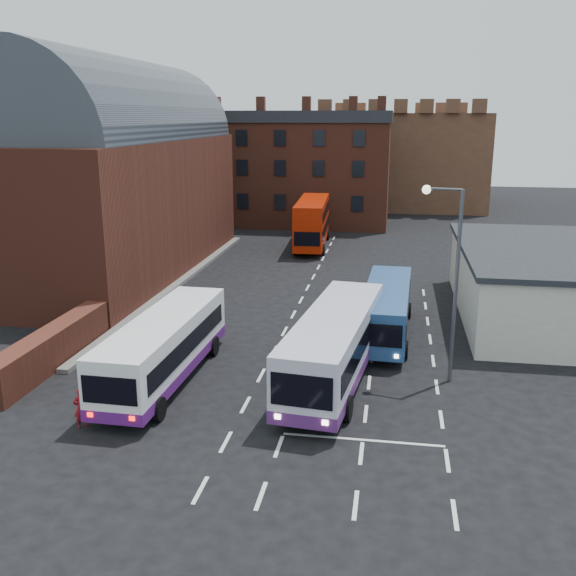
% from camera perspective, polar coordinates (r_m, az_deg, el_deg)
% --- Properties ---
extents(ground, '(180.00, 180.00, 0.00)m').
position_cam_1_polar(ground, '(27.98, -3.42, -9.64)').
color(ground, black).
extents(railway_station, '(12.00, 28.00, 16.00)m').
position_cam_1_polar(railway_station, '(50.63, -15.68, 9.93)').
color(railway_station, '#602B1E').
rests_on(railway_station, ground).
extents(forecourt_wall, '(1.20, 10.00, 1.80)m').
position_cam_1_polar(forecourt_wall, '(32.99, -20.26, -4.99)').
color(forecourt_wall, '#602B1E').
rests_on(forecourt_wall, ground).
extents(cream_building, '(10.40, 16.40, 4.25)m').
position_cam_1_polar(cream_building, '(40.95, 22.17, 0.48)').
color(cream_building, beige).
rests_on(cream_building, ground).
extents(brick_terrace, '(22.00, 10.00, 11.00)m').
position_cam_1_polar(brick_terrace, '(72.00, 0.01, 10.13)').
color(brick_terrace, brown).
rests_on(brick_terrace, ground).
extents(castle_keep, '(22.00, 22.00, 12.00)m').
position_cam_1_polar(castle_keep, '(90.93, 9.78, 11.27)').
color(castle_keep, brown).
rests_on(castle_keep, ground).
extents(bus_white_outbound, '(2.93, 10.91, 2.96)m').
position_cam_1_polar(bus_white_outbound, '(29.48, -10.97, -4.92)').
color(bus_white_outbound, white).
rests_on(bus_white_outbound, ground).
extents(bus_white_inbound, '(3.94, 11.90, 3.18)m').
position_cam_1_polar(bus_white_inbound, '(28.90, 4.15, -4.80)').
color(bus_white_inbound, silver).
rests_on(bus_white_inbound, ground).
extents(bus_blue, '(2.87, 10.23, 2.77)m').
position_cam_1_polar(bus_blue, '(35.21, 8.76, -1.70)').
color(bus_blue, navy).
rests_on(bus_blue, ground).
extents(bus_red_double, '(3.17, 10.97, 4.34)m').
position_cam_1_polar(bus_red_double, '(58.67, 2.15, 5.86)').
color(bus_red_double, '#AB1B03').
rests_on(bus_red_double, ground).
extents(street_lamp, '(1.76, 0.63, 8.81)m').
position_cam_1_polar(street_lamp, '(28.83, 14.22, 1.84)').
color(street_lamp, '#4B4D55').
rests_on(street_lamp, ground).
extents(pedestrian_red, '(0.70, 0.67, 1.62)m').
position_cam_1_polar(pedestrian_red, '(26.34, -17.91, -10.09)').
color(pedestrian_red, maroon).
rests_on(pedestrian_red, ground).
extents(pedestrian_beige, '(0.71, 0.57, 1.40)m').
position_cam_1_polar(pedestrian_beige, '(27.83, -17.05, -8.89)').
color(pedestrian_beige, tan).
rests_on(pedestrian_beige, ground).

